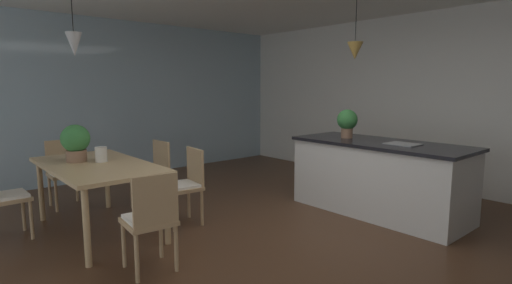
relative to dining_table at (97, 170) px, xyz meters
name	(u,v)px	position (x,y,z in m)	size (l,w,h in m)	color
ground_plane	(288,244)	(1.56, 1.34, -0.70)	(10.00, 8.40, 0.04)	#4C301E
wall_back_kitchen	(440,101)	(1.56, 4.60, 0.67)	(10.00, 0.12, 2.70)	white
window_wall_left_glazing	(122,100)	(-2.50, 1.34, 0.67)	(0.06, 8.40, 2.70)	#9EB7C6
dining_table	(97,170)	(0.00, 0.00, 0.00)	(1.77, 0.94, 0.75)	tan
chair_near_left	(1,195)	(-0.40, -0.84, -0.21)	(0.41, 0.41, 0.87)	tan
chair_far_left	(153,172)	(-0.40, 0.84, -0.21)	(0.42, 0.42, 0.87)	tan
chair_kitchen_end	(151,218)	(1.25, 0.00, -0.21)	(0.44, 0.44, 0.87)	tan
chair_far_right	(185,183)	(0.40, 0.84, -0.21)	(0.44, 0.44, 0.87)	tan
chair_window_end	(65,171)	(-1.25, 0.00, -0.21)	(0.41, 0.41, 0.87)	tan
kitchen_island	(379,177)	(1.64, 2.87, -0.22)	(2.15, 0.90, 0.91)	silver
pendant_over_table	(74,44)	(-0.14, -0.11, 1.33)	(0.16, 0.16, 0.81)	black
pendant_over_island_main	(355,51)	(1.22, 2.87, 1.34)	(0.20, 0.20, 0.78)	black
potted_plant_on_island	(347,121)	(1.14, 2.87, 0.43)	(0.27, 0.27, 0.38)	#8C664C
potted_plant_on_table	(76,141)	(-0.26, -0.13, 0.29)	(0.30, 0.30, 0.41)	#8C664C
vase_on_dining_table	(101,154)	(-0.07, 0.07, 0.15)	(0.13, 0.13, 0.16)	silver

